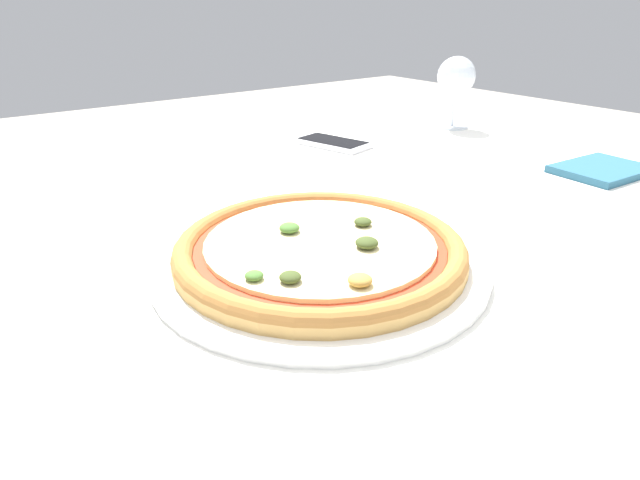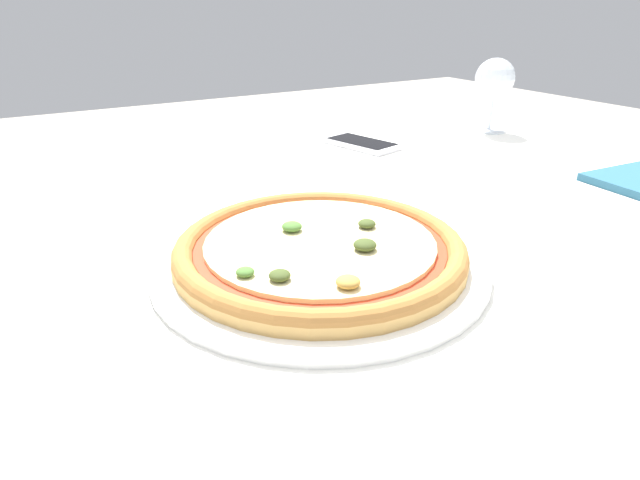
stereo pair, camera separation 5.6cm
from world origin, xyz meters
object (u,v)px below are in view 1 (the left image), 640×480
object	(u,v)px
pizza_plate	(320,251)
wine_glass_far_left	(456,78)
dining_table	(319,248)
cell_phone	(333,143)

from	to	relation	value
pizza_plate	wine_glass_far_left	distance (m)	0.74
pizza_plate	wine_glass_far_left	size ratio (longest dim) A/B	2.36
pizza_plate	wine_glass_far_left	world-z (taller)	wine_glass_far_left
pizza_plate	dining_table	bearing A→B (deg)	53.29
dining_table	cell_phone	xyz separation A→B (m)	(0.21, 0.23, 0.08)
cell_phone	pizza_plate	bearing A→B (deg)	-129.87
wine_glass_far_left	cell_phone	size ratio (longest dim) A/B	0.97
pizza_plate	cell_phone	size ratio (longest dim) A/B	2.28
dining_table	pizza_plate	distance (m)	0.22
wine_glass_far_left	cell_phone	xyz separation A→B (m)	(-0.31, 0.03, -0.10)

